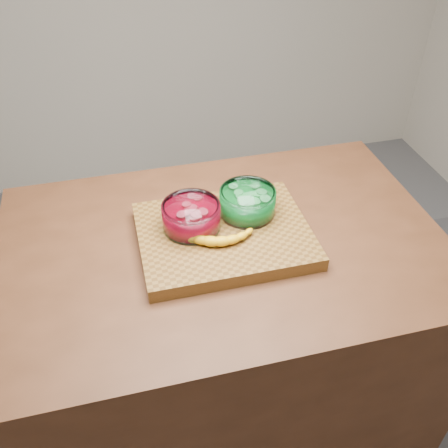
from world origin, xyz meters
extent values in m
plane|color=#55565A|center=(0.00, 0.00, 0.00)|extent=(3.50, 3.50, 0.00)
cube|color=#4D2A17|center=(0.00, 0.00, 0.45)|extent=(1.20, 0.80, 0.90)
cube|color=brown|center=(0.00, 0.00, 0.92)|extent=(0.45, 0.35, 0.04)
cylinder|color=white|center=(-0.08, 0.03, 0.98)|extent=(0.15, 0.15, 0.07)
cylinder|color=#B2051F|center=(-0.08, 0.03, 0.97)|extent=(0.13, 0.13, 0.04)
cylinder|color=#E2475C|center=(-0.08, 0.03, 1.00)|extent=(0.13, 0.13, 0.02)
cylinder|color=white|center=(0.08, 0.06, 0.98)|extent=(0.15, 0.15, 0.07)
cylinder|color=#129230|center=(0.08, 0.06, 0.97)|extent=(0.13, 0.13, 0.04)
cylinder|color=#6AE279|center=(0.08, 0.06, 0.99)|extent=(0.12, 0.12, 0.02)
camera|label=1|loc=(-0.25, -0.98, 1.79)|focal=40.00mm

